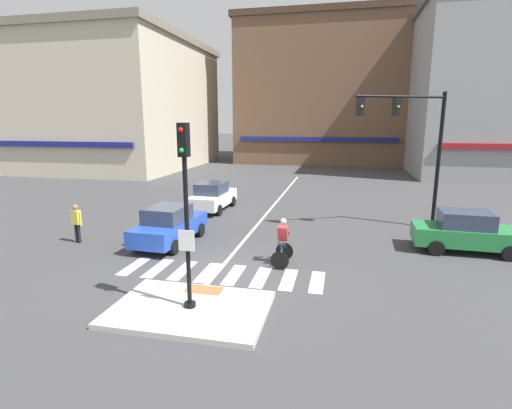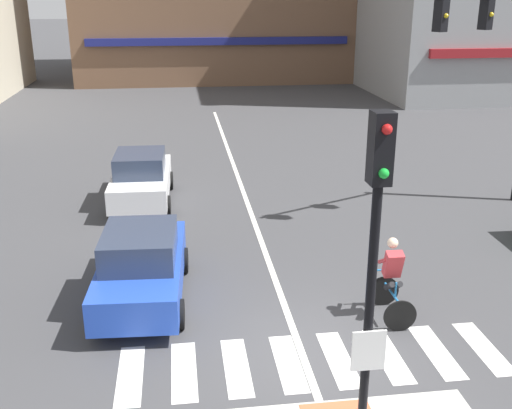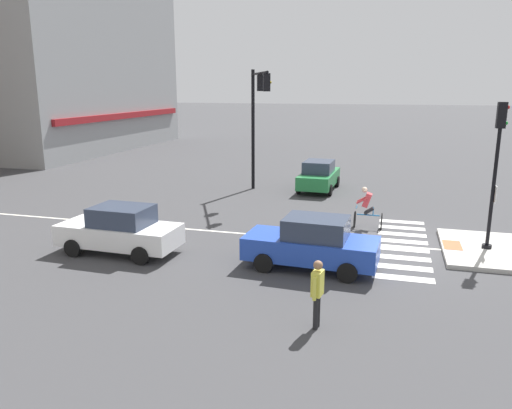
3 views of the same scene
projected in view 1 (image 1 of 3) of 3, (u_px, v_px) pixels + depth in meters
ground_plane at (222, 272)px, 13.43m from camera, size 300.00×300.00×0.00m
traffic_island at (190, 309)px, 10.62m from camera, size 4.22×2.91×0.15m
tactile_pad_front at (204, 290)px, 11.65m from camera, size 1.10×0.60×0.01m
signal_pole at (186, 200)px, 9.98m from camera, size 0.44×0.38×4.91m
crosswalk_stripe_a at (134, 266)px, 13.97m from camera, size 0.44×1.80×0.01m
crosswalk_stripe_b at (158, 268)px, 13.77m from camera, size 0.44×1.80×0.01m
crosswalk_stripe_c at (183, 270)px, 13.57m from camera, size 0.44×1.80×0.01m
crosswalk_stripe_d at (208, 272)px, 13.37m from camera, size 0.44×1.80×0.01m
crosswalk_stripe_e at (234, 275)px, 13.18m from camera, size 0.44×1.80×0.01m
crosswalk_stripe_f at (261, 277)px, 12.98m from camera, size 0.44×1.80×0.01m
crosswalk_stripe_g at (289, 279)px, 12.78m from camera, size 0.44×1.80×0.01m
crosswalk_stripe_h at (317, 282)px, 12.58m from camera, size 0.44×1.80×0.01m
lane_centre_line at (270, 209)px, 23.00m from camera, size 0.14×28.00×0.01m
traffic_light_mast at (414, 136)px, 17.89m from camera, size 4.11×2.03×6.43m
building_corner_right at (322, 93)px, 51.27m from camera, size 20.53×16.94×17.40m
building_far_block at (104, 105)px, 44.20m from camera, size 21.25×20.90×13.91m
car_green_cross_right at (467, 232)px, 15.39m from camera, size 4.16×1.96×1.64m
car_white_westbound_far at (212, 196)px, 22.69m from camera, size 1.94×4.15×1.64m
car_blue_westbound_near at (169, 225)px, 16.41m from camera, size 2.01×4.19×1.64m
cyclist at (283, 241)px, 14.02m from camera, size 0.68×1.10×1.68m
pedestrian_at_curb_left at (76, 220)px, 16.48m from camera, size 0.54×0.27×1.67m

